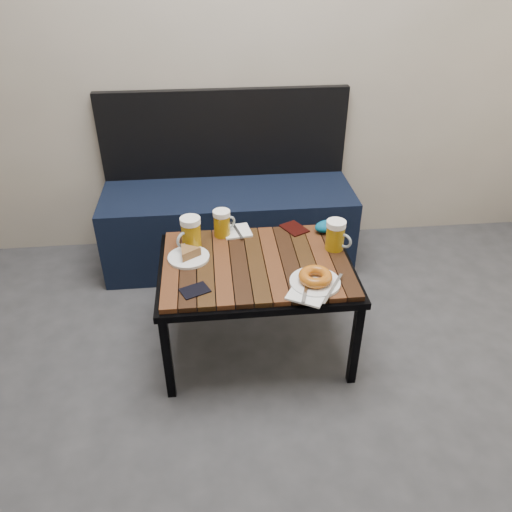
{
  "coord_description": "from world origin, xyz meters",
  "views": [
    {
      "loc": [
        -0.37,
        -0.79,
        1.66
      ],
      "look_at": [
        -0.18,
        0.99,
        0.5
      ],
      "focal_mm": 35.0,
      "sensor_mm": 36.0,
      "label": 1
    }
  ],
  "objects": [
    {
      "name": "napkin_left",
      "position": [
        -0.25,
        1.25,
        0.48
      ],
      "size": [
        0.14,
        0.17,
        0.01
      ],
      "rotation": [
        0.0,
        0.0,
        0.15
      ],
      "color": "white",
      "rests_on": "cafe_table"
    },
    {
      "name": "beer_mug_centre",
      "position": [
        -0.32,
        1.23,
        0.54
      ],
      "size": [
        0.12,
        0.1,
        0.13
      ],
      "rotation": [
        0.0,
        0.0,
        0.59
      ],
      "color": "#A4780D",
      "rests_on": "cafe_table"
    },
    {
      "name": "plate_pie",
      "position": [
        -0.47,
        1.04,
        0.49
      ],
      "size": [
        0.18,
        0.18,
        0.05
      ],
      "color": "white",
      "rests_on": "cafe_table"
    },
    {
      "name": "beer_mug_right",
      "position": [
        0.18,
        1.06,
        0.54
      ],
      "size": [
        0.12,
        0.12,
        0.14
      ],
      "rotation": [
        0.0,
        0.0,
        -0.76
      ],
      "color": "#A4780D",
      "rests_on": "cafe_table"
    },
    {
      "name": "bench",
      "position": [
        -0.26,
        1.76,
        0.27
      ],
      "size": [
        1.4,
        0.5,
        0.95
      ],
      "color": "black",
      "rests_on": "ground"
    },
    {
      "name": "napkin_right",
      "position": [
        -0.01,
        0.73,
        0.48
      ],
      "size": [
        0.18,
        0.17,
        0.01
      ],
      "rotation": [
        0.0,
        0.0,
        -0.52
      ],
      "color": "white",
      "rests_on": "cafe_table"
    },
    {
      "name": "passport_burgundy",
      "position": [
        0.03,
        1.25,
        0.48
      ],
      "size": [
        0.14,
        0.16,
        0.01
      ],
      "primitive_type": "cube",
      "rotation": [
        0.0,
        0.0,
        0.48
      ],
      "color": "black",
      "rests_on": "cafe_table"
    },
    {
      "name": "beer_mug_left",
      "position": [
        -0.46,
        1.14,
        0.54
      ],
      "size": [
        0.13,
        0.13,
        0.14
      ],
      "rotation": [
        0.0,
        0.0,
        3.91
      ],
      "color": "#A4780D",
      "rests_on": "cafe_table"
    },
    {
      "name": "knit_pouch",
      "position": [
        0.18,
        1.21,
        0.5
      ],
      "size": [
        0.14,
        0.11,
        0.05
      ],
      "primitive_type": "ellipsoid",
      "rotation": [
        0.0,
        0.0,
        0.28
      ],
      "color": "navy",
      "rests_on": "cafe_table"
    },
    {
      "name": "plate_bagel",
      "position": [
        0.04,
        0.8,
        0.5
      ],
      "size": [
        0.22,
        0.26,
        0.06
      ],
      "color": "white",
      "rests_on": "cafe_table"
    },
    {
      "name": "cafe_table",
      "position": [
        -0.18,
        0.99,
        0.43
      ],
      "size": [
        0.84,
        0.62,
        0.47
      ],
      "color": "black",
      "rests_on": "ground"
    },
    {
      "name": "passport_navy",
      "position": [
        -0.45,
        0.8,
        0.47
      ],
      "size": [
        0.13,
        0.12,
        0.01
      ],
      "primitive_type": "cube",
      "rotation": [
        0.0,
        0.0,
        -1.15
      ],
      "color": "black",
      "rests_on": "cafe_table"
    }
  ]
}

